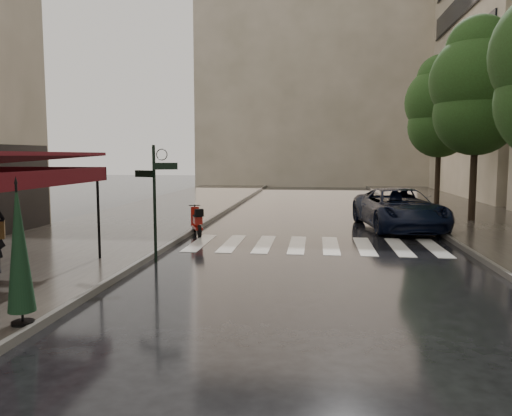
# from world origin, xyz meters

# --- Properties ---
(ground) EXTENTS (120.00, 120.00, 0.00)m
(ground) POSITION_xyz_m (0.00, 0.00, 0.00)
(ground) COLOR black
(ground) RESTS_ON ground
(sidewalk_near) EXTENTS (6.00, 60.00, 0.12)m
(sidewalk_near) POSITION_xyz_m (-4.50, 12.00, 0.06)
(sidewalk_near) COLOR #38332D
(sidewalk_near) RESTS_ON ground
(sidewalk_far) EXTENTS (5.50, 60.00, 0.12)m
(sidewalk_far) POSITION_xyz_m (10.25, 12.00, 0.06)
(sidewalk_far) COLOR #38332D
(sidewalk_far) RESTS_ON ground
(curb_near) EXTENTS (0.12, 60.00, 0.16)m
(curb_near) POSITION_xyz_m (-1.45, 12.00, 0.07)
(curb_near) COLOR #595651
(curb_near) RESTS_ON ground
(curb_far) EXTENTS (0.12, 60.00, 0.16)m
(curb_far) POSITION_xyz_m (7.45, 12.00, 0.07)
(curb_far) COLOR #595651
(curb_far) RESTS_ON ground
(crosswalk) EXTENTS (7.85, 3.20, 0.01)m
(crosswalk) POSITION_xyz_m (2.98, 6.00, 0.01)
(crosswalk) COLOR silver
(crosswalk) RESTS_ON ground
(signpost) EXTENTS (1.17, 0.29, 3.10)m
(signpost) POSITION_xyz_m (-1.19, 3.00, 1.83)
(signpost) COLOR black
(signpost) RESTS_ON ground
(backdrop_building) EXTENTS (22.00, 6.00, 20.00)m
(backdrop_building) POSITION_xyz_m (3.00, 38.00, 10.00)
(backdrop_building) COLOR gray
(backdrop_building) RESTS_ON ground
(tree_mid) EXTENTS (3.80, 3.80, 8.34)m
(tree_mid) POSITION_xyz_m (9.50, 12.00, 5.59)
(tree_mid) COLOR black
(tree_mid) RESTS_ON sidewalk_far
(tree_far) EXTENTS (3.80, 3.80, 8.16)m
(tree_far) POSITION_xyz_m (9.70, 19.00, 5.46)
(tree_far) COLOR black
(tree_far) RESTS_ON sidewalk_far
(scooter) EXTENTS (0.79, 1.47, 1.03)m
(scooter) POSITION_xyz_m (-1.17, 7.53, 0.48)
(scooter) COLOR black
(scooter) RESTS_ON ground
(parked_car) EXTENTS (3.35, 5.94, 1.57)m
(parked_car) POSITION_xyz_m (6.21, 9.94, 0.78)
(parked_car) COLOR black
(parked_car) RESTS_ON ground
(parasol_back) EXTENTS (0.43, 0.43, 2.32)m
(parasol_back) POSITION_xyz_m (-1.65, -2.37, 1.37)
(parasol_back) COLOR black
(parasol_back) RESTS_ON sidewalk_near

